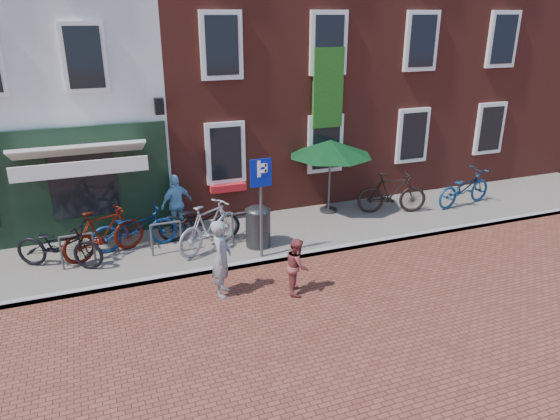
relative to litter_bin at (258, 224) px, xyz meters
name	(u,v)px	position (x,y,z in m)	size (l,w,h in m)	color
ground	(241,269)	(-0.71, -0.86, -0.69)	(80.00, 80.00, 0.00)	brown
sidewalk	(261,236)	(0.29, 0.64, -0.64)	(24.00, 3.00, 0.10)	slate
building_stucco	(1,53)	(-5.71, 6.14, 3.81)	(8.00, 8.00, 9.00)	silver
building_brick_mid	(234,31)	(1.29, 6.14, 4.31)	(6.00, 8.00, 10.00)	maroon
building_brick_right	(391,29)	(7.29, 6.14, 4.31)	(6.00, 8.00, 10.00)	maroon
filler_right	(526,40)	(13.79, 6.14, 3.81)	(7.00, 8.00, 9.00)	maroon
litter_bin	(258,224)	(0.00, 0.00, 0.00)	(0.62, 0.62, 1.13)	#323234
parking_sign	(261,191)	(-0.12, -0.62, 1.07)	(0.50, 0.08, 2.43)	#4C4C4F
parasol	(331,145)	(2.69, 1.54, 1.42)	(2.41, 2.41, 2.25)	#4C4C4F
woman	(222,258)	(-1.40, -1.82, 0.15)	(0.61, 0.40, 1.67)	gray
boy	(297,266)	(0.10, -2.29, -0.07)	(0.60, 0.46, 1.22)	brown
cafe_person	(177,204)	(-1.71, 1.63, 0.20)	(0.93, 0.39, 1.58)	#76B9E3
bicycle_0	(59,245)	(-4.59, 0.50, -0.04)	(0.72, 2.08, 1.09)	black
bicycle_1	(104,233)	(-3.60, 0.73, 0.02)	(0.57, 2.01, 1.21)	#4D0E04
bicycle_2	(135,228)	(-2.88, 0.95, -0.04)	(0.72, 2.08, 1.09)	navy
bicycle_3	(209,226)	(-1.18, 0.24, 0.02)	(0.57, 2.01, 1.21)	#939496
bicycle_4	(199,220)	(-1.29, 0.88, -0.04)	(0.72, 2.08, 1.09)	black
bicycle_5	(392,193)	(4.36, 0.82, 0.02)	(0.57, 2.01, 1.21)	black
bicycle_6	(464,188)	(6.74, 0.59, -0.04)	(0.72, 2.08, 1.09)	navy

